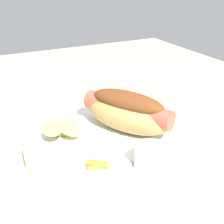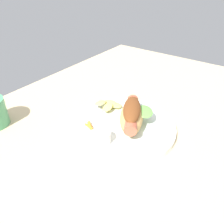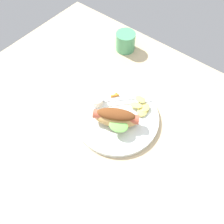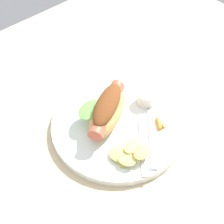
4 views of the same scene
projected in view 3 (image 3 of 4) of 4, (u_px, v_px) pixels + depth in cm
name	position (u px, v px, depth cm)	size (l,w,h in cm)	color
ground_plane	(116.00, 129.00, 78.13)	(120.00, 90.00, 1.80)	tan
plate	(117.00, 118.00, 78.65)	(28.05, 28.05, 1.60)	white
hot_dog	(116.00, 117.00, 73.91)	(15.30, 12.06, 6.29)	tan
sauce_ramekin	(97.00, 101.00, 79.72)	(4.24, 4.24, 2.88)	white
fork	(126.00, 98.00, 81.82)	(11.35, 11.73, 0.40)	silver
knife	(130.00, 102.00, 80.95)	(15.08, 1.40, 0.36)	silver
chips_pile	(141.00, 107.00, 78.74)	(7.21, 6.67, 2.44)	#D9CB65
carrot_garnish	(115.00, 95.00, 82.30)	(2.35, 2.86, 0.89)	orange
drinking_cup	(125.00, 41.00, 95.19)	(7.92, 7.92, 7.62)	#4C9E6B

